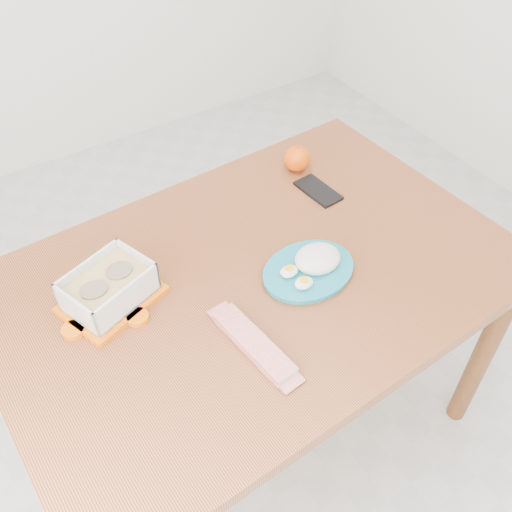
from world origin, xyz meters
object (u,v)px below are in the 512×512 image
orange_fruit (297,159)px  smartphone (318,191)px  dining_table (256,296)px  food_container (109,288)px  rice_plate (311,265)px

orange_fruit → smartphone: 0.13m
dining_table → food_container: food_container is taller
rice_plate → smartphone: (0.21, 0.25, -0.02)m
dining_table → food_container: size_ratio=5.02×
food_container → rice_plate: size_ratio=1.04×
smartphone → rice_plate: bearing=-134.7°
orange_fruit → rice_plate: (-0.22, -0.37, -0.02)m
dining_table → food_container: 0.38m
dining_table → orange_fruit: bearing=38.7°
orange_fruit → smartphone: (-0.01, -0.12, -0.04)m
orange_fruit → smartphone: orange_fruit is taller
food_container → rice_plate: (0.46, -0.18, -0.03)m
orange_fruit → rice_plate: 0.43m
smartphone → food_container: bearing=-178.6°
orange_fruit → smartphone: size_ratio=0.55×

